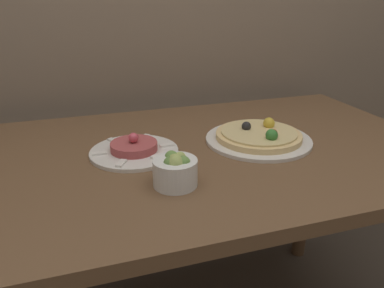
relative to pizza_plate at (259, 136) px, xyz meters
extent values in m
cube|color=brown|center=(-0.21, 0.00, -0.03)|extent=(1.45, 0.82, 0.03)
cylinder|color=brown|center=(0.45, 0.35, -0.42)|extent=(0.06, 0.06, 0.74)
cylinder|color=silver|center=(0.00, 0.00, -0.01)|extent=(0.31, 0.31, 0.01)
cylinder|color=#E5C17F|center=(0.00, 0.00, 0.00)|extent=(0.25, 0.25, 0.02)
cylinder|color=#E0C684|center=(0.00, 0.00, 0.01)|extent=(0.22, 0.22, 0.01)
sphere|color=#B22D23|center=(0.01, -0.04, 0.02)|extent=(0.02, 0.02, 0.02)
sphere|color=#387F33|center=(0.00, -0.06, 0.03)|extent=(0.03, 0.03, 0.03)
sphere|color=gold|center=(0.05, 0.03, 0.03)|extent=(0.03, 0.03, 0.03)
sphere|color=black|center=(-0.03, 0.03, 0.02)|extent=(0.03, 0.03, 0.03)
sphere|color=#B22D23|center=(0.02, -0.05, 0.02)|extent=(0.03, 0.03, 0.03)
cylinder|color=silver|center=(-0.36, 0.02, -0.01)|extent=(0.24, 0.24, 0.01)
cylinder|color=#A84747|center=(-0.36, 0.02, 0.01)|extent=(0.13, 0.13, 0.02)
sphere|color=#DB4C5B|center=(-0.36, 0.02, 0.03)|extent=(0.03, 0.03, 0.03)
cube|color=white|center=(-0.27, 0.02, 0.00)|extent=(0.04, 0.02, 0.01)
cube|color=white|center=(-0.32, 0.10, 0.00)|extent=(0.03, 0.04, 0.01)
cube|color=white|center=(-0.41, 0.10, 0.00)|extent=(0.03, 0.04, 0.01)
cube|color=white|center=(-0.46, 0.02, 0.00)|extent=(0.04, 0.02, 0.01)
cube|color=white|center=(-0.41, -0.06, 0.00)|extent=(0.03, 0.04, 0.01)
cube|color=white|center=(-0.32, -0.06, 0.00)|extent=(0.03, 0.04, 0.01)
cylinder|color=white|center=(-0.30, -0.18, 0.02)|extent=(0.10, 0.10, 0.06)
sphere|color=#A3B25B|center=(-0.29, -0.16, 0.04)|extent=(0.03, 0.03, 0.03)
sphere|color=#668E42|center=(-0.29, -0.19, 0.04)|extent=(0.03, 0.03, 0.03)
sphere|color=#668E42|center=(-0.32, -0.19, 0.04)|extent=(0.03, 0.03, 0.03)
sphere|color=#A3B25B|center=(-0.30, -0.18, 0.04)|extent=(0.04, 0.04, 0.04)
sphere|color=#A3B25B|center=(-0.31, -0.19, 0.04)|extent=(0.04, 0.04, 0.04)
sphere|color=#668E42|center=(-0.31, -0.16, 0.04)|extent=(0.03, 0.03, 0.03)
camera|label=1|loc=(-0.50, -0.91, 0.40)|focal=35.00mm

